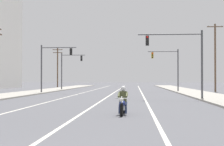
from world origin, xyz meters
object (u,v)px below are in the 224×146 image
motorcycle_with_rider (123,103)px  utility_pole_right_far (215,56)px  traffic_signal_mid_left (68,66)px  utility_pole_left_far (58,66)px  traffic_signal_near_left (51,61)px  traffic_signal_near_right (183,53)px  traffic_signal_mid_right (169,64)px

motorcycle_with_rider → utility_pole_right_far: (12.00, 33.77, 4.47)m
motorcycle_with_rider → traffic_signal_mid_left: (-10.48, 41.65, 3.46)m
motorcycle_with_rider → utility_pole_right_far: utility_pole_right_far is taller
motorcycle_with_rider → utility_pole_left_far: size_ratio=0.25×
utility_pole_left_far → traffic_signal_near_left: bearing=-79.2°
traffic_signal_near_right → traffic_signal_mid_right: (0.74, 20.37, -0.08)m
traffic_signal_mid_left → traffic_signal_near_right: bearing=-60.6°
traffic_signal_mid_right → utility_pole_left_far: utility_pole_left_far is taller
traffic_signal_mid_left → utility_pole_right_far: utility_pole_right_far is taller
motorcycle_with_rider → traffic_signal_near_left: bearing=110.1°
traffic_signal_near_right → utility_pole_right_far: utility_pole_right_far is taller
traffic_signal_near_right → utility_pole_left_far: (-21.12, 45.56, 0.53)m
motorcycle_with_rider → traffic_signal_mid_right: bearing=80.8°
traffic_signal_mid_left → utility_pole_right_far: size_ratio=0.64×
traffic_signal_mid_left → traffic_signal_near_left: bearing=-88.1°
traffic_signal_mid_left → utility_pole_right_far: 23.85m
traffic_signal_mid_right → utility_pole_right_far: (6.36, -0.97, 0.98)m
traffic_signal_near_right → utility_pole_right_far: bearing=69.9°
motorcycle_with_rider → utility_pole_left_far: (-16.21, 59.93, 4.10)m
traffic_signal_near_left → traffic_signal_mid_right: size_ratio=1.00×
traffic_signal_near_left → traffic_signal_mid_right: 17.32m
traffic_signal_mid_right → utility_pole_right_far: utility_pole_right_far is taller
utility_pole_right_far → traffic_signal_near_right: bearing=-110.1°
utility_pole_left_far → traffic_signal_mid_left: bearing=-72.6°
traffic_signal_mid_right → utility_pole_left_far: bearing=130.9°
traffic_signal_near_right → traffic_signal_mid_right: size_ratio=1.00×
traffic_signal_mid_left → motorcycle_with_rider: bearing=-75.9°
traffic_signal_mid_left → utility_pole_left_far: size_ratio=0.72×
traffic_signal_near_left → traffic_signal_mid_right: bearing=25.4°
traffic_signal_near_right → traffic_signal_mid_right: 20.38m
utility_pole_left_far → utility_pole_right_far: bearing=-42.8°
traffic_signal_near_right → traffic_signal_mid_left: bearing=119.4°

